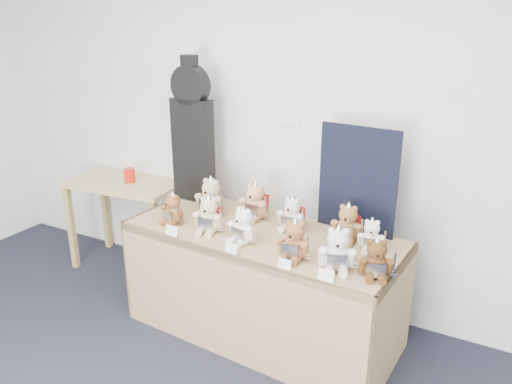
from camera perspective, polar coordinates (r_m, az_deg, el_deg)
The scene contains 22 objects.
room_shell at distance 3.68m, azimuth 3.66°, elevation 9.76°, with size 6.00×6.00×6.00m.
display_table at distance 3.37m, azimuth 0.03°, elevation -7.63°, with size 1.92×0.90×0.78m.
side_table at distance 4.47m, azimuth -14.64°, elevation -0.35°, with size 1.01×0.62×0.81m.
guitar_case at distance 3.82m, azimuth -7.29°, elevation 6.81°, with size 0.34×0.11×1.11m.
navy_board at distance 3.32m, azimuth 11.51°, elevation 1.33°, with size 0.54×0.02×0.72m, color black.
red_cup at distance 4.37m, azimuth -14.25°, elevation 1.85°, with size 0.09×0.09×0.12m, color red.
teddy_front_far_left at distance 3.51m, azimuth -9.50°, elevation -2.02°, with size 0.20×0.18×0.25m.
teddy_front_left at distance 3.34m, azimuth -5.41°, elevation -2.76°, with size 0.23×0.20×0.28m.
teddy_front_centre at distance 3.18m, azimuth -1.49°, elevation -3.96°, with size 0.22×0.19×0.27m.
teddy_front_right at distance 2.97m, azimuth 4.39°, elevation -5.68°, with size 0.22×0.18×0.28m.
teddy_front_far_right at distance 2.87m, azimuth 9.30°, elevation -6.66°, with size 0.24×0.22×0.29m.
teddy_front_end at distance 2.84m, azimuth 13.57°, elevation -7.58°, with size 0.22×0.20×0.26m.
teddy_back_left at distance 3.63m, azimuth -5.20°, elevation -0.69°, with size 0.25×0.20×0.30m.
teddy_back_centre_left at distance 3.54m, azimuth -0.12°, elevation -1.21°, with size 0.24×0.20×0.30m.
teddy_back_centre_right at distance 3.37m, azimuth 4.15°, elevation -2.63°, with size 0.22×0.18×0.27m.
teddy_back_right at distance 3.25m, azimuth 10.42°, elevation -3.69°, with size 0.23×0.19×0.28m.
teddy_back_end at distance 3.16m, azimuth 13.02°, elevation -4.95°, with size 0.19×0.17×0.23m.
teddy_back_far_left at distance 3.71m, azimuth -4.94°, elevation -0.54°, with size 0.21×0.21×0.26m.
entry_card_a at distance 3.33m, azimuth -9.60°, elevation -4.41°, with size 0.09×0.00×0.07m, color silver.
entry_card_b at distance 3.06m, azimuth -2.86°, elevation -6.45°, with size 0.09×0.00×0.06m, color silver.
entry_card_c at distance 2.88m, azimuth 3.29°, elevation -8.22°, with size 0.08×0.00×0.06m, color silver.
entry_card_d at distance 2.78m, azimuth 8.00°, elevation -9.41°, with size 0.09×0.00×0.07m, color silver.
Camera 1 is at (1.49, -0.79, 2.15)m, focal length 35.00 mm.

